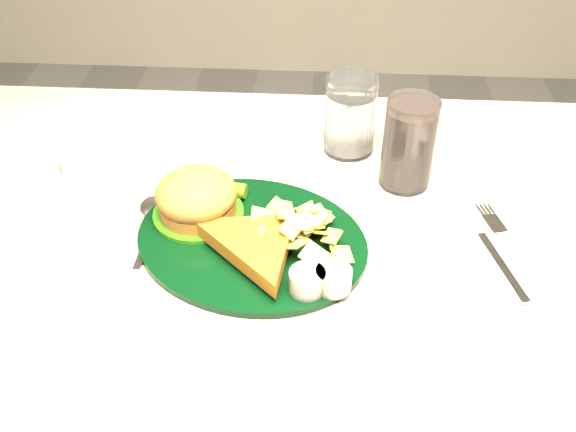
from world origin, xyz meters
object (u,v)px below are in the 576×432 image
at_px(water_glass, 350,115).
at_px(fork_napkin, 501,261).
at_px(dinner_plate, 251,223).
at_px(table, 281,412).
at_px(cola_glass, 409,144).

xyz_separation_m(water_glass, fork_napkin, (0.19, -0.25, -0.06)).
bearing_deg(dinner_plate, table, 22.19).
height_order(cola_glass, fork_napkin, cola_glass).
distance_m(dinner_plate, fork_napkin, 0.32).
xyz_separation_m(cola_glass, fork_napkin, (0.11, -0.17, -0.06)).
bearing_deg(table, water_glass, 68.46).
height_order(table, water_glass, water_glass).
relative_size(dinner_plate, cola_glass, 2.28).
distance_m(table, cola_glass, 0.50).
height_order(water_glass, fork_napkin, water_glass).
bearing_deg(dinner_plate, cola_glass, 54.88).
bearing_deg(dinner_plate, fork_napkin, 15.68).
bearing_deg(fork_napkin, dinner_plate, 161.39).
distance_m(dinner_plate, cola_glass, 0.26).
xyz_separation_m(table, water_glass, (0.09, 0.23, 0.44)).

